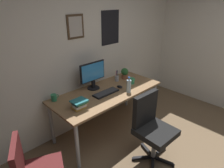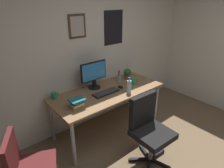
{
  "view_description": "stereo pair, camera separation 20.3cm",
  "coord_description": "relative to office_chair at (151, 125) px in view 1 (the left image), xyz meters",
  "views": [
    {
      "loc": [
        -1.9,
        -0.32,
        2.07
      ],
      "look_at": [
        -0.05,
        1.58,
        0.88
      ],
      "focal_mm": 31.01,
      "sensor_mm": 36.0,
      "label": 1
    },
    {
      "loc": [
        -1.75,
        -0.46,
        2.07
      ],
      "look_at": [
        -0.05,
        1.58,
        0.88
      ],
      "focal_mm": 31.01,
      "sensor_mm": 36.0,
      "label": 2
    }
  ],
  "objects": [
    {
      "name": "pen_cup",
      "position": [
        0.4,
        1.03,
        0.26
      ],
      "size": [
        0.07,
        0.07,
        0.2
      ],
      "color": "#9EA0A5",
      "rests_on": "desk"
    },
    {
      "name": "wall_back",
      "position": [
        0.06,
        1.32,
        0.77
      ],
      "size": [
        4.4,
        0.1,
        2.6
      ],
      "color": "silver",
      "rests_on": "ground_plane"
    },
    {
      "name": "keyboard",
      "position": [
        -0.07,
        0.8,
        0.21
      ],
      "size": [
        0.43,
        0.15,
        0.03
      ],
      "color": "black",
      "rests_on": "desk"
    },
    {
      "name": "water_bottle",
      "position": [
        0.21,
        0.59,
        0.31
      ],
      "size": [
        0.07,
        0.07,
        0.25
      ],
      "color": "silver",
      "rests_on": "desk"
    },
    {
      "name": "coffee_mug_near",
      "position": [
        0.5,
        0.77,
        0.25
      ],
      "size": [
        0.13,
        0.09,
        0.1
      ],
      "color": "#2D8C59",
      "rests_on": "desk"
    },
    {
      "name": "coffee_mug_far",
      "position": [
        -0.75,
        1.15,
        0.25
      ],
      "size": [
        0.12,
        0.08,
        0.1
      ],
      "color": "#2D8C59",
      "rests_on": "desk"
    },
    {
      "name": "potted_plant",
      "position": [
        0.58,
        1.02,
        0.31
      ],
      "size": [
        0.13,
        0.13,
        0.19
      ],
      "color": "brown",
      "rests_on": "desk"
    },
    {
      "name": "monitor",
      "position": [
        -0.09,
        1.09,
        0.44
      ],
      "size": [
        0.46,
        0.2,
        0.43
      ],
      "color": "black",
      "rests_on": "desk"
    },
    {
      "name": "computer_mouse",
      "position": [
        0.23,
        0.8,
        0.22
      ],
      "size": [
        0.06,
        0.11,
        0.04
      ],
      "color": "black",
      "rests_on": "desk"
    },
    {
      "name": "desk",
      "position": [
        0.01,
        0.85,
        0.13
      ],
      "size": [
        1.79,
        0.78,
        0.73
      ],
      "color": "#936D47",
      "rests_on": "ground_plane"
    },
    {
      "name": "book_stack_left",
      "position": [
        -0.62,
        0.73,
        0.27
      ],
      "size": [
        0.2,
        0.18,
        0.13
      ],
      "color": "gold",
      "rests_on": "desk"
    },
    {
      "name": "office_chair",
      "position": [
        0.0,
        0.0,
        0.0
      ],
      "size": [
        0.55,
        0.57,
        0.95
      ],
      "color": "black",
      "rests_on": "ground_plane"
    }
  ]
}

